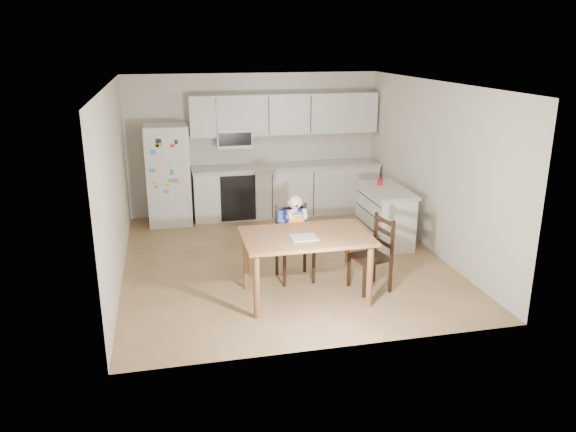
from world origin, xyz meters
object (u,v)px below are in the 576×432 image
(refrigerator, at_px, (168,175))
(red_cup, at_px, (380,182))
(dining_table, at_px, (306,243))
(kitchen_island, at_px, (385,215))
(chair_side, at_px, (377,249))
(chair_booster, at_px, (294,228))

(refrigerator, xyz_separation_m, red_cup, (3.25, -1.50, 0.06))
(red_cup, height_order, dining_table, red_cup)
(refrigerator, distance_m, dining_table, 3.76)
(kitchen_island, relative_size, dining_table, 0.77)
(red_cup, bearing_deg, chair_side, -112.13)
(refrigerator, height_order, dining_table, refrigerator)
(kitchen_island, height_order, chair_side, chair_side)
(kitchen_island, xyz_separation_m, chair_booster, (-1.70, -1.04, 0.26))
(chair_side, bearing_deg, red_cup, 146.42)
(dining_table, relative_size, chair_booster, 1.32)
(chair_booster, height_order, chair_side, chair_booster)
(refrigerator, relative_size, red_cup, 17.42)
(chair_booster, bearing_deg, red_cup, 34.30)
(dining_table, height_order, chair_booster, chair_booster)
(refrigerator, relative_size, chair_side, 1.79)
(kitchen_island, distance_m, chair_booster, 2.01)
(chair_booster, distance_m, chair_side, 1.11)
(kitchen_island, relative_size, chair_side, 1.23)
(red_cup, height_order, chair_side, red_cup)
(dining_table, bearing_deg, chair_booster, 90.24)
(dining_table, distance_m, chair_booster, 0.62)
(refrigerator, bearing_deg, kitchen_island, -28.34)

